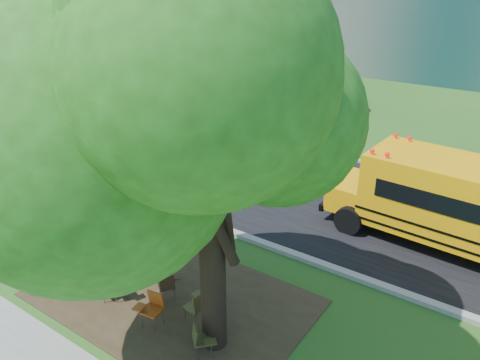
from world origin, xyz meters
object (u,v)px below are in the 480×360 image
Objects in this scene: chair_4 at (117,283)px; bg_car_red at (141,118)px; chair_11 at (168,284)px; pedestrian_a at (137,85)px; chair_3 at (107,280)px; bg_car_white at (22,92)px; chair_10 at (163,262)px; chair_6 at (197,304)px; chair_2 at (75,278)px; main_tree at (208,106)px; bg_car_silver at (105,97)px; chair_7 at (201,338)px; black_car at (160,161)px; chair_5 at (152,306)px; chair_8 at (89,251)px; chair_1 at (90,269)px; chair_0 at (48,265)px; chair_9 at (115,256)px; pedestrian_b at (74,78)px.

chair_4 is 13.92m from bg_car_red.
pedestrian_a is at bearing 84.40° from chair_11.
bg_car_white is (-19.23, 9.89, 0.23)m from chair_3.
pedestrian_a reaches higher than chair_11.
chair_6 is at bearing 71.21° from chair_10.
chair_2 is at bearing 156.17° from chair_11.
chair_3 is (-3.29, -0.26, -5.06)m from main_tree.
bg_car_silver is at bearing 89.04° from chair_2.
black_car reaches higher than chair_7.
chair_11 is (1.10, 0.72, 0.01)m from chair_4.
main_tree is at bearing 71.49° from chair_10.
bg_car_red is (-4.95, 3.80, 0.02)m from black_car.
chair_2 is 2.45m from chair_5.
chair_1 is at bearing -95.78° from chair_8.
pedestrian_a is (-14.91, 15.14, 0.30)m from chair_4.
bg_car_red is (-8.39, 10.15, 0.21)m from chair_1.
bg_car_silver is at bearing 50.94° from black_car.
pedestrian_a is at bearing 57.81° from chair_6.
main_tree reaches higher than bg_car_red.
chair_11 is at bearing 5.08° from chair_0.
chair_8 is (-4.74, 0.36, -5.04)m from main_tree.
bg_car_red is (-10.90, 10.36, 0.13)m from chair_5.
chair_8 is (0.34, 1.08, -0.02)m from chair_0.
main_tree is 21.77m from bg_car_silver.
bg_car_white is at bearing 74.63° from bg_car_red.
chair_7 is 3.09m from chair_10.
bg_car_white is (-21.78, 9.32, 0.18)m from chair_6.
chair_1 is at bearing -160.93° from black_car.
chair_8 is 0.79m from chair_9.
chair_0 is at bearing -116.46° from pedestrian_a.
bg_car_silver is (-17.54, 11.93, -4.89)m from main_tree.
chair_4 is at bearing -154.64° from bg_car_red.
chair_7 is (4.08, -0.33, 0.03)m from chair_1.
chair_6 is 1.07m from chair_7.
chair_10 is (1.36, 0.50, 0.07)m from chair_9.
bg_car_red is (-12.47, 10.48, 0.18)m from chair_7.
chair_0 is 1.16× the size of chair_1.
pedestrian_a reaches higher than chair_10.
pedestrian_b is at bearing 126.31° from pedestrian_a.
chair_6 is (4.34, 1.03, 0.01)m from chair_0.
pedestrian_a reaches higher than chair_7.
bg_car_white reaches higher than bg_car_silver.
pedestrian_b reaches higher than chair_4.
chair_2 reaches higher than chair_7.
bg_car_silver is at bearing 51.69° from bg_car_red.
chair_2 is 1.25m from chair_8.
bg_car_white reaches higher than black_car.
chair_11 is at bearing -78.51° from chair_5.
chair_3 reaches higher than chair_9.
chair_9 is (-4.01, 0.65, -5.09)m from main_tree.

